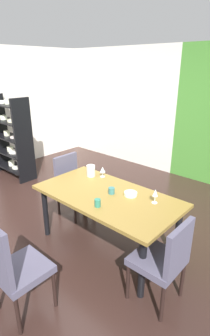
% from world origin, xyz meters
% --- Properties ---
extents(ground_plane, '(5.96, 5.32, 0.02)m').
position_xyz_m(ground_plane, '(0.00, 0.00, -0.01)').
color(ground_plane, '#301E1A').
extents(back_panel_interior, '(3.03, 0.10, 2.55)m').
position_xyz_m(back_panel_interior, '(-1.47, 2.61, 1.27)').
color(back_panel_interior, silver).
rests_on(back_panel_interior, ground_plane).
extents(dining_table, '(1.74, 0.91, 0.74)m').
position_xyz_m(dining_table, '(0.66, -0.18, 0.66)').
color(dining_table, olive).
rests_on(dining_table, ground_plane).
extents(chair_right_near, '(0.44, 0.44, 0.92)m').
position_xyz_m(chair_right_near, '(1.62, -0.45, 0.52)').
color(chair_right_near, '#4E4A5E').
rests_on(chair_right_near, ground_plane).
extents(chair_left_far, '(0.45, 0.44, 0.92)m').
position_xyz_m(chair_left_far, '(-0.29, 0.09, 0.52)').
color(chair_left_far, '#4E4A5E').
rests_on(chair_left_far, ground_plane).
extents(chair_head_near, '(0.44, 0.44, 1.03)m').
position_xyz_m(chair_head_near, '(0.71, -1.46, 0.56)').
color(chair_head_near, '#4E4A5E').
rests_on(chair_head_near, ground_plane).
extents(display_shelf, '(1.01, 0.38, 1.62)m').
position_xyz_m(display_shelf, '(-2.33, 0.28, 0.82)').
color(display_shelf, black).
rests_on(display_shelf, ground_plane).
extents(wine_glass_rear, '(0.06, 0.06, 0.16)m').
position_xyz_m(wine_glass_rear, '(1.19, 0.02, 0.86)').
color(wine_glass_rear, silver).
rests_on(wine_glass_rear, dining_table).
extents(wine_glass_east, '(0.08, 0.08, 0.14)m').
position_xyz_m(wine_glass_east, '(0.27, 0.17, 0.84)').
color(wine_glass_east, silver).
rests_on(wine_glass_east, dining_table).
extents(serving_bowl_left, '(0.15, 0.15, 0.04)m').
position_xyz_m(serving_bowl_left, '(0.89, -0.02, 0.76)').
color(serving_bowl_left, white).
rests_on(serving_bowl_left, dining_table).
extents(cup_west, '(0.07, 0.07, 0.08)m').
position_xyz_m(cup_west, '(0.69, -0.13, 0.78)').
color(cup_west, '#326B6A').
rests_on(cup_west, dining_table).
extents(cup_near_shelf, '(0.07, 0.07, 0.09)m').
position_xyz_m(cup_near_shelf, '(0.78, -0.46, 0.78)').
color(cup_near_shelf, '#2A725C').
rests_on(cup_near_shelf, dining_table).
extents(pitcher_south, '(0.13, 0.12, 0.16)m').
position_xyz_m(pitcher_south, '(0.14, 0.08, 0.82)').
color(pitcher_south, silver).
rests_on(pitcher_south, dining_table).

